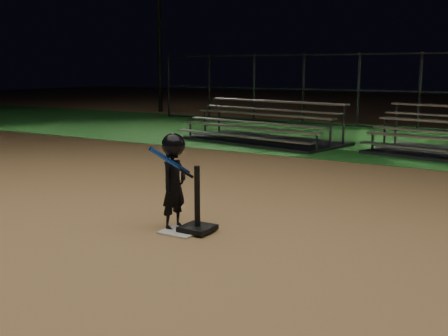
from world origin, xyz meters
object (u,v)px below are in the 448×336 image
at_px(light_pole_left, 158,1).
at_px(home_plate, 182,231).
at_px(bleacher_left, 261,134).
at_px(child_batter, 174,179).
at_px(batting_tee, 197,219).

bearing_deg(light_pole_left, home_plate, -51.23).
bearing_deg(light_pole_left, bleacher_left, -38.08).
bearing_deg(child_batter, bleacher_left, 24.21).
bearing_deg(light_pole_left, child_batter, -51.48).
xyz_separation_m(home_plate, light_pole_left, (-12.00, 14.94, 4.93)).
distance_m(batting_tee, light_pole_left, 19.79).
relative_size(batting_tee, bleacher_left, 0.17).
height_order(child_batter, light_pole_left, light_pole_left).
height_order(home_plate, bleacher_left, bleacher_left).
xyz_separation_m(batting_tee, light_pole_left, (-12.17, 14.85, 4.77)).
height_order(batting_tee, light_pole_left, light_pole_left).
bearing_deg(child_batter, light_pole_left, 42.57).
xyz_separation_m(home_plate, child_batter, (-0.16, 0.07, 0.63)).
bearing_deg(batting_tee, light_pole_left, 129.34).
relative_size(bleacher_left, light_pole_left, 0.58).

